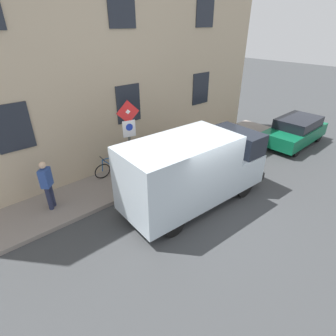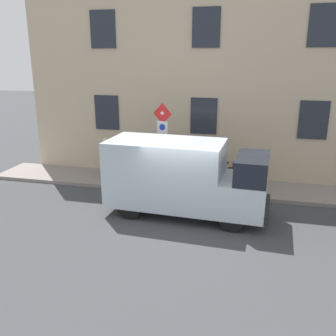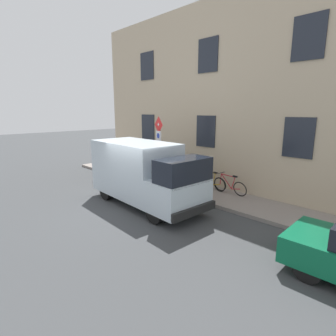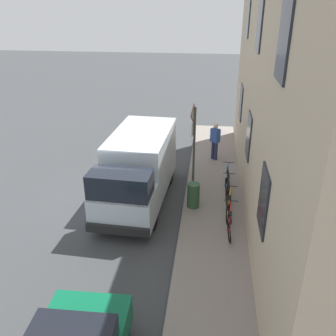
# 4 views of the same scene
# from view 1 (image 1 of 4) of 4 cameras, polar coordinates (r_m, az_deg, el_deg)

# --- Properties ---
(ground_plane) EXTENTS (80.00, 80.00, 0.00)m
(ground_plane) POSITION_cam_1_polar(r_m,az_deg,el_deg) (9.46, 7.27, -8.13)
(ground_plane) COLOR #3C3F41
(sidewalk_slab) EXTENTS (2.13, 17.64, 0.14)m
(sidewalk_slab) POSITION_cam_1_polar(r_m,az_deg,el_deg) (11.40, -4.60, -0.65)
(sidewalk_slab) COLOR gray
(sidewalk_slab) RESTS_ON ground_plane
(building_facade) EXTENTS (0.75, 15.64, 8.62)m
(building_facade) POSITION_cam_1_polar(r_m,az_deg,el_deg) (11.20, -10.20, 21.48)
(building_facade) COLOR #C5B090
(building_facade) RESTS_ON ground_plane
(sign_post_stacked) EXTENTS (0.20, 0.55, 3.22)m
(sign_post_stacked) POSITION_cam_1_polar(r_m,az_deg,el_deg) (9.15, -8.29, 7.09)
(sign_post_stacked) COLOR #474C47
(sign_post_stacked) RESTS_ON sidewalk_slab
(delivery_van) EXTENTS (2.26, 5.42, 2.50)m
(delivery_van) POSITION_cam_1_polar(r_m,az_deg,el_deg) (8.92, 5.39, -0.29)
(delivery_van) COLOR silver
(delivery_van) RESTS_ON ground_plane
(parked_hatchback) EXTENTS (1.84, 4.04, 1.38)m
(parked_hatchback) POSITION_cam_1_polar(r_m,az_deg,el_deg) (15.42, 25.65, 7.28)
(parked_hatchback) COLOR #0C5F3B
(parked_hatchback) RESTS_ON ground_plane
(bicycle_red) EXTENTS (0.46, 1.72, 0.89)m
(bicycle_red) POSITION_cam_1_polar(r_m,az_deg,el_deg) (12.58, 0.47, 4.62)
(bicycle_red) COLOR black
(bicycle_red) RESTS_ON sidewalk_slab
(bicycle_orange) EXTENTS (0.46, 1.71, 0.89)m
(bicycle_orange) POSITION_cam_1_polar(r_m,az_deg,el_deg) (11.99, -3.15, 3.32)
(bicycle_orange) COLOR black
(bicycle_orange) RESTS_ON sidewalk_slab
(bicycle_black) EXTENTS (0.46, 1.72, 0.89)m
(bicycle_black) POSITION_cam_1_polar(r_m,az_deg,el_deg) (11.46, -7.11, 1.88)
(bicycle_black) COLOR black
(bicycle_black) RESTS_ON sidewalk_slab
(bicycle_blue) EXTENTS (0.46, 1.71, 0.89)m
(bicycle_blue) POSITION_cam_1_polar(r_m,az_deg,el_deg) (11.00, -11.42, 0.29)
(bicycle_blue) COLOR black
(bicycle_blue) RESTS_ON sidewalk_slab
(pedestrian) EXTENTS (0.47, 0.46, 1.72)m
(pedestrian) POSITION_cam_1_polar(r_m,az_deg,el_deg) (9.44, -24.49, -3.09)
(pedestrian) COLOR #262B47
(pedestrian) RESTS_ON sidewalk_slab
(litter_bin) EXTENTS (0.44, 0.44, 0.90)m
(litter_bin) POSITION_cam_1_polar(r_m,az_deg,el_deg) (10.85, -0.88, 0.97)
(litter_bin) COLOR #2D5133
(litter_bin) RESTS_ON sidewalk_slab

